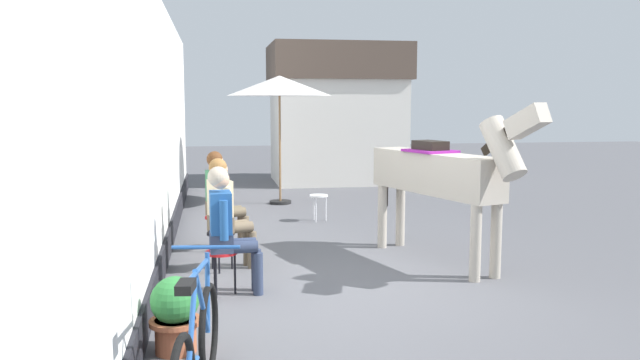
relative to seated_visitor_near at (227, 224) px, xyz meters
The scene contains 11 objects.
ground_plane 3.66m from the seated_visitor_near, 62.71° to the left, with size 40.00×40.00×0.00m, color #56565B.
pub_facade_wall 2.06m from the seated_visitor_near, 118.38° to the left, with size 0.34×14.00×3.40m.
distant_cottage 9.93m from the seated_visitor_near, 72.06° to the left, with size 3.40×2.60×3.50m.
seated_visitor_near is the anchor object (origin of this frame).
seated_visitor_middle 1.02m from the seated_visitor_near, 89.77° to the left, with size 0.61×0.49×1.39m.
seated_visitor_far 2.12m from the seated_visitor_near, 90.77° to the left, with size 0.61×0.48×1.39m.
saddled_horse_center 2.87m from the seated_visitor_near, 17.95° to the left, with size 1.20×2.89×2.06m.
flower_planter_near 1.66m from the seated_visitor_near, 107.05° to the right, with size 0.43×0.43×0.64m.
leaning_bicycle 2.59m from the seated_visitor_near, 96.01° to the right, with size 0.50×1.75×1.02m.
cafe_parasol 6.35m from the seated_visitor_near, 78.64° to the left, with size 2.10×2.10×2.58m.
spare_stool_white 4.37m from the seated_visitor_near, 67.49° to the left, with size 0.32×0.32×0.46m.
Camera 1 is at (-1.78, -6.91, 2.07)m, focal length 35.69 mm.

